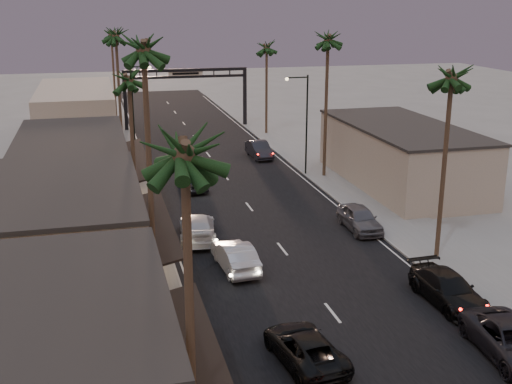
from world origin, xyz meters
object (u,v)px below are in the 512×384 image
palm_rc (267,44)px  oncoming_silver (235,256)px  streetlight_left (135,101)px  palm_rb (328,35)px  streetlight_right (304,117)px  palm_ld (115,31)px  curbside_black (448,289)px  palm_la (184,140)px  palm_ra (452,70)px  palm_lb (143,41)px  palm_lc (129,73)px  palm_far (111,31)px  oncoming_pickup (305,347)px  arch (186,83)px

palm_rc → oncoming_silver: (-12.18, -38.36, -9.65)m
streetlight_left → palm_rb: (15.52, -14.00, 7.09)m
streetlight_right → palm_ld: (-15.52, 10.00, 7.09)m
streetlight_right → curbside_black: streetlight_right is taller
streetlight_right → oncoming_silver: streetlight_right is taller
palm_la → palm_ra: bearing=41.1°
palm_lb → palm_ld: size_ratio=1.07×
palm_lc → streetlight_left: bearing=85.6°
streetlight_right → palm_far: bearing=114.8°
oncoming_pickup → oncoming_silver: bearing=-93.2°
palm_rc → palm_la: bearing=-107.4°
palm_lb → curbside_black: bearing=-12.9°
oncoming_silver → palm_lb: bearing=31.7°
streetlight_left → oncoming_pickup: size_ratio=1.75×
oncoming_silver → curbside_black: 12.05m
palm_ra → palm_rc: (0.00, 40.00, -0.97)m
curbside_black → oncoming_pickup: bearing=-160.1°
palm_lc → palm_rc: 32.86m
oncoming_silver → palm_ra: bearing=168.2°
palm_ld → streetlight_right: bearing=-32.8°
streetlight_right → palm_ld: size_ratio=0.63×
palm_ld → palm_rc: (17.20, 9.00, -1.95)m
palm_ld → palm_rb: same height
palm_lb → palm_ra: size_ratio=1.15×
palm_ld → oncoming_pickup: size_ratio=2.77×
palm_lc → oncoming_silver: 15.02m
palm_rc → arch: bearing=145.1°
palm_rb → oncoming_silver: (-12.18, -18.36, -11.59)m
streetlight_right → streetlight_left: size_ratio=1.00×
arch → palm_lb: size_ratio=1.00×
palm_la → palm_rb: palm_rb is taller
palm_lc → arch: bearing=75.8°
streetlight_right → streetlight_left: (-13.84, 13.00, 0.00)m
palm_ld → curbside_black: bearing=-67.9°
streetlight_left → oncoming_pickup: 43.45m
palm_far → curbside_black: size_ratio=2.40×
palm_ld → palm_ra: bearing=-61.0°
oncoming_pickup → palm_la: bearing=38.9°
palm_la → streetlight_left: bearing=88.0°
palm_lb → palm_la: bearing=-90.0°
streetlight_left → oncoming_silver: (3.34, -32.36, -4.51)m
streetlight_left → palm_la: bearing=-92.0°
palm_lb → palm_rc: (17.20, 42.00, -2.92)m
oncoming_pickup → palm_ra: bearing=-149.0°
streetlight_right → palm_ra: 21.94m
palm_rc → oncoming_pickup: 51.26m
palm_la → palm_ld: 46.01m
palm_far → arch: bearing=-44.0°
arch → palm_la: bearing=-98.0°
palm_rb → oncoming_silver: palm_rb is taller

